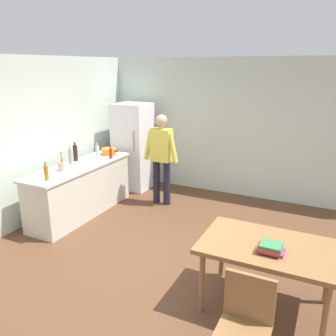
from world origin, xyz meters
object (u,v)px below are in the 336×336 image
dining_table (269,251)px  bottle_vinegar_tall (70,157)px  refrigerator (133,147)px  bottle_wine_dark (75,153)px  person (161,154)px  book_stack (271,248)px  utensil_jar (61,166)px  bottle_oil_amber (46,173)px  bottle_sauce_red (111,153)px  bottle_water_clear (97,152)px  cooking_pot (109,151)px  chair (245,322)px

dining_table → bottle_vinegar_tall: 3.74m
refrigerator → bottle_wine_dark: (-0.33, -1.41, 0.15)m
refrigerator → person: size_ratio=1.06×
person → bottle_wine_dark: 1.54m
bottle_wine_dark → book_stack: (3.67, -1.44, -0.25)m
utensil_jar → book_stack: 3.58m
bottle_oil_amber → bottle_sauce_red: 1.46m
bottle_vinegar_tall → bottle_water_clear: size_ratio=1.07×
cooking_pot → utensil_jar: utensil_jar is taller
cooking_pot → bottle_vinegar_tall: 0.88m
person → utensil_jar: 1.80m
refrigerator → bottle_oil_amber: (0.00, -2.45, 0.12)m
book_stack → bottle_water_clear: bearing=153.1°
refrigerator → cooking_pot: refrigerator is taller
bottle_oil_amber → dining_table: bearing=-4.4°
bottle_water_clear → dining_table: bearing=-25.1°
chair → bottle_water_clear: (-3.36, 2.54, 0.49)m
utensil_jar → bottle_oil_amber: utensil_jar is taller
bottle_wine_dark → cooking_pot: bearing=67.9°
dining_table → bottle_sauce_red: size_ratio=5.83×
bottle_oil_amber → bottle_water_clear: size_ratio=0.93×
book_stack → bottle_sauce_red: bearing=150.0°
person → book_stack: size_ratio=6.49×
bottle_water_clear → book_stack: bottle_water_clear is taller
cooking_pot → bottle_sauce_red: 0.31m
chair → cooking_pot: 4.47m
bottle_vinegar_tall → person: bearing=41.3°
bottle_sauce_red → utensil_jar: bearing=-105.1°
utensil_jar → bottle_oil_amber: size_ratio=1.14×
dining_table → bottle_water_clear: bearing=154.9°
dining_table → bottle_oil_amber: 3.33m
bottle_water_clear → chair: bearing=-37.1°
utensil_jar → bottle_wine_dark: (-0.20, 0.58, 0.07)m
cooking_pot → bottle_water_clear: (0.01, -0.36, 0.07)m
bottle_vinegar_tall → book_stack: bearing=-18.8°
utensil_jar → bottle_wine_dark: size_ratio=0.94×
person → dining_table: bearing=-42.4°
dining_table → chair: chair is taller
utensil_jar → bottle_vinegar_tall: same height
utensil_jar → bottle_sauce_red: size_ratio=1.33×
bottle_oil_amber → book_stack: 3.37m
refrigerator → bottle_water_clear: refrigerator is taller
utensil_jar → chair: bearing=-26.1°
bottle_oil_amber → bottle_vinegar_tall: 0.87m
dining_table → chair: (-0.00, -0.97, -0.14)m
book_stack → refrigerator: bearing=139.5°
bottle_oil_amber → bottle_water_clear: (-0.06, 1.32, 0.01)m
cooking_pot → refrigerator: bearing=84.8°
chair → bottle_sauce_red: bottle_sauce_red is taller
bottle_water_clear → bottle_oil_amber: bearing=-87.2°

